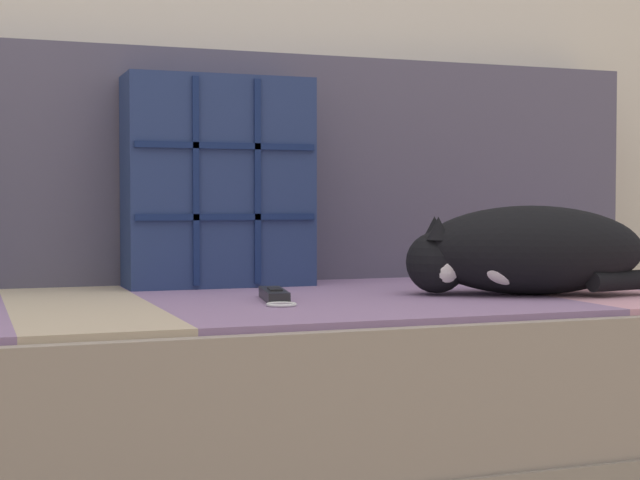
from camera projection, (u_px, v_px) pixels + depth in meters
name	position (u px, v px, depth m)	size (l,w,h in m)	color
couch	(211.00, 421.00, 1.70)	(2.16, 0.87, 0.42)	gray
sofa_backrest	(168.00, 167.00, 2.03)	(2.12, 0.14, 0.47)	#514C60
throw_pillow_quilted	(218.00, 182.00, 1.91)	(0.36, 0.14, 0.41)	navy
sleeping_cat	(521.00, 252.00, 1.74)	(0.46, 0.31, 0.16)	black
game_remote_far	(275.00, 295.00, 1.64)	(0.08, 0.20, 0.02)	black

